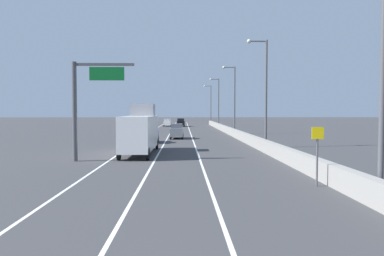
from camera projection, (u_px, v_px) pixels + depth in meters
ground_plane at (182, 132)px, 69.17m from camera, size 320.00×320.00×0.00m
lane_stripe_left at (147, 135)px, 60.04m from camera, size 0.16×130.00×0.00m
lane_stripe_center at (169, 135)px, 60.13m from camera, size 0.16×130.00×0.00m
lane_stripe_right at (191, 135)px, 60.22m from camera, size 0.16×130.00×0.00m
jersey_barrier_right at (246, 138)px, 45.37m from camera, size 0.60×120.00×1.10m
overhead_sign_gantry at (84, 99)px, 28.34m from camera, size 4.68×0.36×7.50m
speed_advisory_sign at (317, 152)px, 18.91m from camera, size 0.60×0.11×3.00m
lamp_post_right_near at (378, 50)px, 15.64m from camera, size 2.14×0.44×11.16m
lamp_post_right_second at (264, 86)px, 38.79m from camera, size 2.14×0.44×11.16m
lamp_post_right_third at (233, 96)px, 61.93m from camera, size 2.14×0.44×11.16m
lamp_post_right_fourth at (218, 100)px, 85.06m from camera, size 2.14×0.44×11.16m
lamp_post_right_fifth at (210, 102)px, 108.20m from camera, size 2.14×0.44×11.16m
car_gray_0 at (177, 131)px, 51.78m from camera, size 1.86×4.29×2.07m
car_white_1 at (168, 123)px, 93.56m from camera, size 1.90×4.36×1.87m
car_black_2 at (181, 122)px, 92.35m from camera, size 1.98×4.83×2.01m
car_blue_3 at (150, 134)px, 45.15m from camera, size 1.89×4.34×1.99m
box_truck at (140, 131)px, 33.34m from camera, size 2.60×9.88×4.46m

